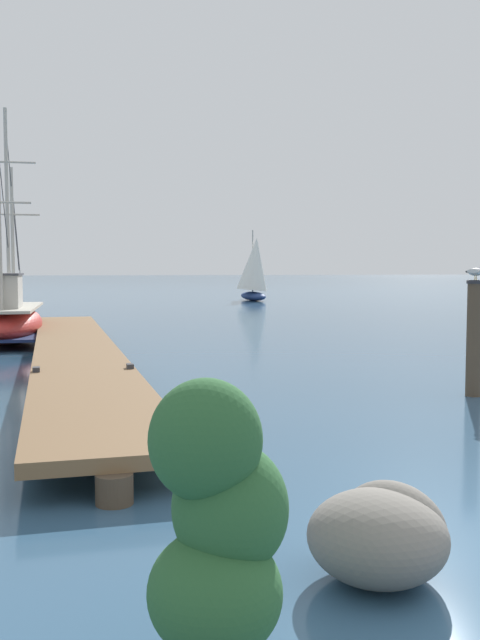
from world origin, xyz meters
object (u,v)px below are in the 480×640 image
mooring_piling (474,336)px  distant_sailboat (254,269)px  fishing_boat_1 (9,320)px  perched_seagull (475,271)px  coastal_shrub (218,525)px  shore_rock_near_right (383,534)px

mooring_piling → distant_sailboat: distant_sailboat is taller
fishing_boat_1 → mooring_piling: fishing_boat_1 is taller
perched_seagull → coastal_shrub: size_ratio=0.20×
distant_sailboat → coastal_shrub: bearing=-101.4°
fishing_boat_1 → shore_rock_near_right: (4.97, -17.39, -0.36)m
shore_rock_near_right → mooring_piling: bearing=57.4°
perched_seagull → shore_rock_near_right: size_ratio=0.27×
mooring_piling → perched_seagull: 1.12m
shore_rock_near_right → coastal_shrub: size_ratio=0.74×
fishing_boat_1 → mooring_piling: (9.23, -10.73, 0.37)m
fishing_boat_1 → shore_rock_near_right: 18.09m
shore_rock_near_right → distant_sailboat: size_ratio=0.26×
perched_seagull → coastal_shrub: 9.76m
shore_rock_near_right → coastal_shrub: (-1.38, -1.21, 0.59)m
perched_seagull → distant_sailboat: bearing=84.9°
fishing_boat_1 → coastal_shrub: bearing=-79.1°
perched_seagull → shore_rock_near_right: bearing=-122.5°
shore_rock_near_right → distant_sailboat: 42.94m
mooring_piling → shore_rock_near_right: 7.94m
perched_seagull → mooring_piling: bearing=-54.5°
mooring_piling → shore_rock_near_right: size_ratio=1.63×
distant_sailboat → perched_seagull: bearing=-95.1°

